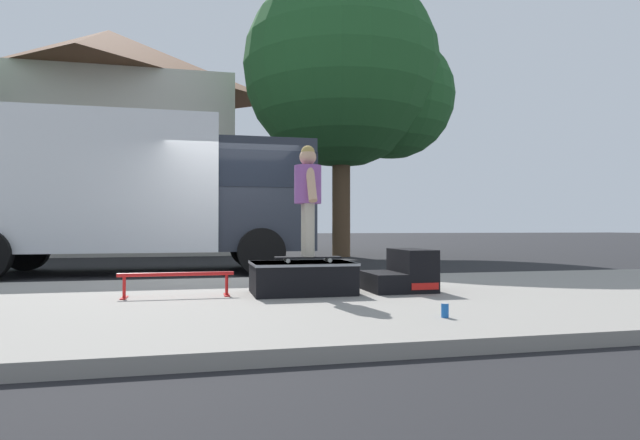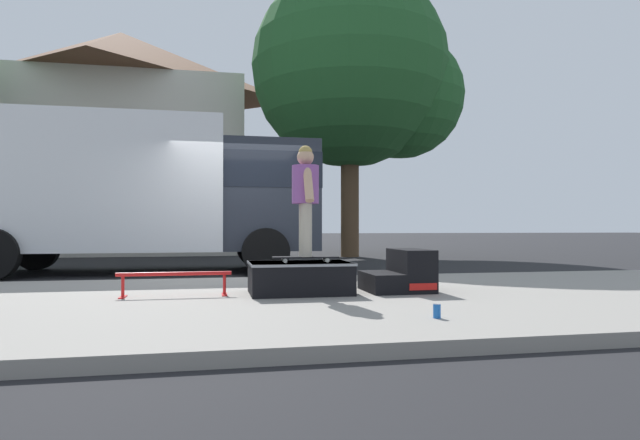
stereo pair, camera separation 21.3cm
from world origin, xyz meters
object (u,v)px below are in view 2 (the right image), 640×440
object	(u,v)px
skate_box	(300,277)
box_truck	(145,188)
skateboard	(305,258)
skater_kid	(305,191)
soda_can	(437,311)
street_tree_main	(361,76)
kicker_ramp	(402,274)
grind_rail	(175,278)

from	to	relation	value
skate_box	box_truck	world-z (taller)	box_truck
skateboard	skater_kid	world-z (taller)	skater_kid
soda_can	street_tree_main	size ratio (longest dim) A/B	0.01
kicker_ramp	street_tree_main	distance (m)	11.20
skateboard	box_truck	xyz separation A→B (m)	(-2.43, 4.96, 1.15)
skate_box	skater_kid	distance (m)	1.02
skate_box	soda_can	size ratio (longest dim) A/B	9.59
skateboard	street_tree_main	size ratio (longest dim) A/B	0.09
skate_box	kicker_ramp	distance (m)	1.29
skater_kid	grind_rail	bearing A→B (deg)	176.52
skateboard	skater_kid	bearing A→B (deg)	180.00
kicker_ramp	box_truck	world-z (taller)	box_truck
grind_rail	skater_kid	size ratio (longest dim) A/B	0.97
skate_box	box_truck	xyz separation A→B (m)	(-2.37, 4.91, 1.38)
kicker_ramp	skater_kid	bearing A→B (deg)	-177.27
skate_box	grind_rail	distance (m)	1.45
kicker_ramp	street_tree_main	size ratio (longest dim) A/B	0.09
grind_rail	soda_can	size ratio (longest dim) A/B	10.23
skater_kid	skate_box	bearing A→B (deg)	134.45
soda_can	box_truck	xyz separation A→B (m)	(-3.27, 6.84, 1.52)
kicker_ramp	grind_rail	distance (m)	2.74
street_tree_main	skater_kid	bearing A→B (deg)	-109.51
grind_rail	skater_kid	world-z (taller)	skater_kid
skater_kid	soda_can	size ratio (longest dim) A/B	10.50
kicker_ramp	soda_can	world-z (taller)	kicker_ramp
grind_rail	box_truck	world-z (taller)	box_truck
skate_box	soda_can	distance (m)	2.14
street_tree_main	kicker_ramp	bearing A→B (deg)	-102.88
kicker_ramp	skater_kid	size ratio (longest dim) A/B	0.60
kicker_ramp	skater_kid	distance (m)	1.59
grind_rail	skateboard	world-z (taller)	skateboard
skater_kid	soda_can	xyz separation A→B (m)	(0.84, -1.88, -1.16)
soda_can	street_tree_main	xyz separation A→B (m)	(2.59, 11.54, 5.47)
skater_kid	street_tree_main	bearing A→B (deg)	70.49
grind_rail	skateboard	distance (m)	1.53
skate_box	grind_rail	bearing A→B (deg)	178.70
box_truck	skateboard	bearing A→B (deg)	-63.92
skate_box	skateboard	bearing A→B (deg)	-45.55
grind_rail	skater_kid	xyz separation A→B (m)	(1.51, -0.09, 1.02)
skateboard	skater_kid	xyz separation A→B (m)	(-0.00, 0.00, 0.79)
skate_box	skateboard	world-z (taller)	skateboard
street_tree_main	box_truck	bearing A→B (deg)	-141.22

